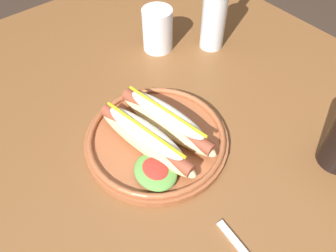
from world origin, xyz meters
TOP-DOWN VIEW (x-y plane):
  - dining_table at (0.00, 0.00)m, footprint 1.35×1.07m
  - hot_dog_plate at (-0.03, -0.07)m, footprint 0.29×0.29m
  - extra_cup at (-0.28, 0.13)m, footprint 0.08×0.08m
  - glass_bottle at (-0.20, 0.25)m, footprint 0.06×0.06m

SIDE VIEW (x-z plane):
  - dining_table at x=0.00m, z-range 0.28..1.02m
  - hot_dog_plate at x=-0.03m, z-range 0.73..0.80m
  - extra_cup at x=-0.28m, z-range 0.74..0.85m
  - glass_bottle at x=-0.20m, z-range 0.71..0.97m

